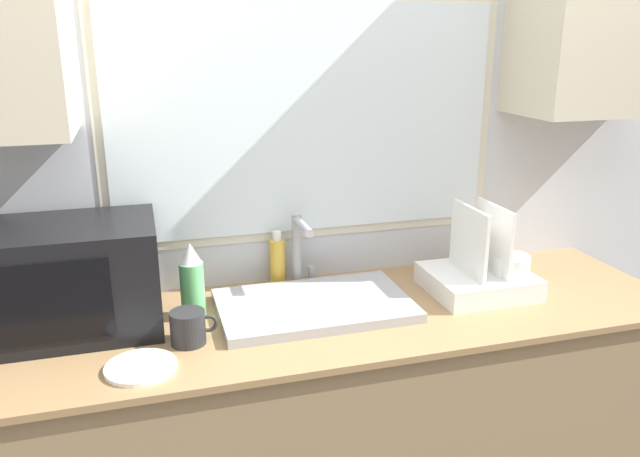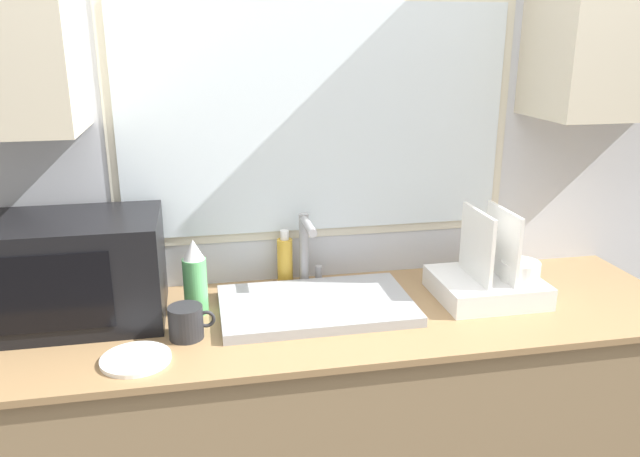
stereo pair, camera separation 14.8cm
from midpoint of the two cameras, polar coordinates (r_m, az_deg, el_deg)
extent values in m
cube|color=#8C7251|center=(2.15, -0.80, -19.00)|extent=(2.14, 0.61, 0.89)
cube|color=#99754C|center=(1.91, -0.86, -7.94)|extent=(2.17, 0.64, 0.02)
cube|color=silver|center=(2.10, -3.36, 5.82)|extent=(6.00, 0.06, 2.60)
cube|color=beige|center=(2.04, -3.25, 9.82)|extent=(1.32, 0.01, 0.79)
cube|color=silver|center=(2.04, -3.22, 9.81)|extent=(1.26, 0.01, 0.73)
cube|color=#9EA0A5|center=(1.92, -2.75, -7.07)|extent=(0.58, 0.36, 0.03)
cylinder|color=#99999E|center=(2.07, -4.18, -2.00)|extent=(0.03, 0.03, 0.25)
cylinder|color=#99999E|center=(1.96, -3.73, 0.19)|extent=(0.03, 0.17, 0.03)
cylinder|color=#99999E|center=(2.11, -2.80, -4.26)|extent=(0.02, 0.02, 0.06)
cube|color=black|center=(1.91, -24.17, -4.19)|extent=(0.49, 0.34, 0.31)
cube|color=black|center=(1.76, -26.03, -6.23)|extent=(0.32, 0.01, 0.22)
cube|color=white|center=(2.09, 12.26, -4.78)|extent=(0.32, 0.29, 0.07)
cube|color=white|center=(2.02, 11.45, -1.11)|extent=(0.01, 0.22, 0.22)
cube|color=white|center=(2.06, 13.57, -0.89)|extent=(0.01, 0.22, 0.22)
cylinder|color=white|center=(2.07, 15.10, -3.24)|extent=(0.12, 0.12, 0.06)
cylinder|color=#59B266|center=(1.89, -13.79, -5.55)|extent=(0.07, 0.07, 0.17)
cone|color=silver|center=(1.85, -14.05, -2.24)|extent=(0.06, 0.06, 0.06)
cylinder|color=gold|center=(2.09, -5.92, -3.15)|extent=(0.05, 0.05, 0.16)
cylinder|color=white|center=(2.06, -6.00, -0.72)|extent=(0.03, 0.03, 0.03)
cylinder|color=#262628|center=(1.76, -14.39, -8.81)|extent=(0.10, 0.10, 0.09)
torus|color=#262628|center=(1.76, -12.57, -8.51)|extent=(0.05, 0.01, 0.05)
cylinder|color=white|center=(1.69, -18.56, -11.99)|extent=(0.18, 0.18, 0.01)
camera|label=1|loc=(0.07, -92.40, -0.75)|focal=35.00mm
camera|label=2|loc=(0.07, 87.60, 0.75)|focal=35.00mm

